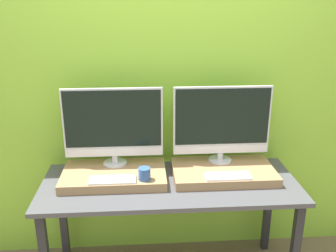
# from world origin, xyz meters

# --- Properties ---
(wall_back) EXTENTS (8.00, 0.04, 2.60)m
(wall_back) POSITION_xyz_m (0.00, 0.73, 1.30)
(wall_back) COLOR #8CC638
(wall_back) RESTS_ON ground_plane
(workbench) EXTENTS (1.68, 0.66, 0.76)m
(workbench) POSITION_xyz_m (0.00, 0.33, 0.68)
(workbench) COLOR #47474C
(workbench) RESTS_ON ground_plane
(wooden_riser_left) EXTENTS (0.68, 0.41, 0.06)m
(wooden_riser_left) POSITION_xyz_m (-0.37, 0.40, 0.79)
(wooden_riser_left) COLOR #99754C
(wooden_riser_left) RESTS_ON workbench
(monitor_left) EXTENTS (0.66, 0.16, 0.54)m
(monitor_left) POSITION_xyz_m (-0.37, 0.51, 1.11)
(monitor_left) COLOR silver
(monitor_left) RESTS_ON wooden_riser_left
(keyboard_left) EXTENTS (0.29, 0.11, 0.01)m
(keyboard_left) POSITION_xyz_m (-0.37, 0.26, 0.83)
(keyboard_left) COLOR silver
(keyboard_left) RESTS_ON wooden_riser_left
(mug) EXTENTS (0.08, 0.08, 0.08)m
(mug) POSITION_xyz_m (-0.17, 0.26, 0.86)
(mug) COLOR #335693
(mug) RESTS_ON wooden_riser_left
(wooden_riser_right) EXTENTS (0.68, 0.41, 0.06)m
(wooden_riser_right) POSITION_xyz_m (0.37, 0.40, 0.79)
(wooden_riser_right) COLOR #99754C
(wooden_riser_right) RESTS_ON workbench
(monitor_right) EXTENTS (0.66, 0.16, 0.54)m
(monitor_right) POSITION_xyz_m (0.37, 0.51, 1.11)
(monitor_right) COLOR silver
(monitor_right) RESTS_ON wooden_riser_right
(keyboard_right) EXTENTS (0.29, 0.11, 0.01)m
(keyboard_right) POSITION_xyz_m (0.37, 0.26, 0.83)
(keyboard_right) COLOR silver
(keyboard_right) RESTS_ON wooden_riser_right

